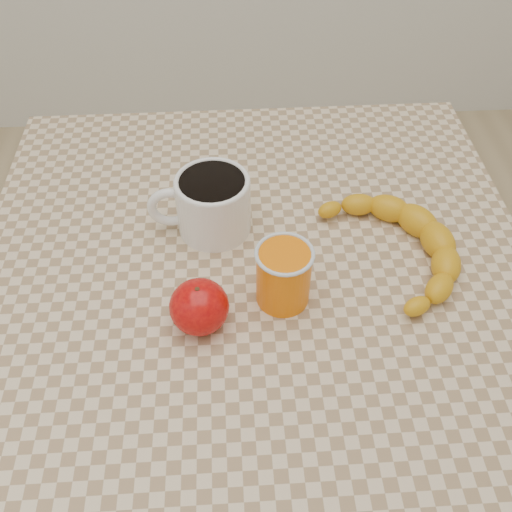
{
  "coord_description": "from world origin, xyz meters",
  "views": [
    {
      "loc": [
        -0.03,
        -0.54,
        1.35
      ],
      "look_at": [
        0.0,
        0.0,
        0.77
      ],
      "focal_mm": 40.0,
      "sensor_mm": 36.0,
      "label": 1
    }
  ],
  "objects": [
    {
      "name": "orange_juice_glass",
      "position": [
        0.03,
        -0.06,
        0.8
      ],
      "size": [
        0.08,
        0.08,
        0.09
      ],
      "color": "orange",
      "rests_on": "table"
    },
    {
      "name": "banana",
      "position": [
        0.2,
        0.01,
        0.77
      ],
      "size": [
        0.32,
        0.37,
        0.04
      ],
      "primitive_type": null,
      "rotation": [
        0.0,
        0.0,
        0.24
      ],
      "color": "gold",
      "rests_on": "table"
    },
    {
      "name": "coffee_mug",
      "position": [
        -0.06,
        0.08,
        0.8
      ],
      "size": [
        0.15,
        0.11,
        0.09
      ],
      "color": "white",
      "rests_on": "table"
    },
    {
      "name": "table",
      "position": [
        0.0,
        0.0,
        0.66
      ],
      "size": [
        0.8,
        0.8,
        0.75
      ],
      "color": "beige",
      "rests_on": "ground"
    },
    {
      "name": "apple",
      "position": [
        -0.08,
        -0.1,
        0.78
      ],
      "size": [
        0.1,
        0.1,
        0.07
      ],
      "color": "#950408",
      "rests_on": "table"
    },
    {
      "name": "ground",
      "position": [
        0.0,
        0.0,
        0.0
      ],
      "size": [
        3.0,
        3.0,
        0.0
      ],
      "primitive_type": "plane",
      "color": "tan",
      "rests_on": "ground"
    }
  ]
}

